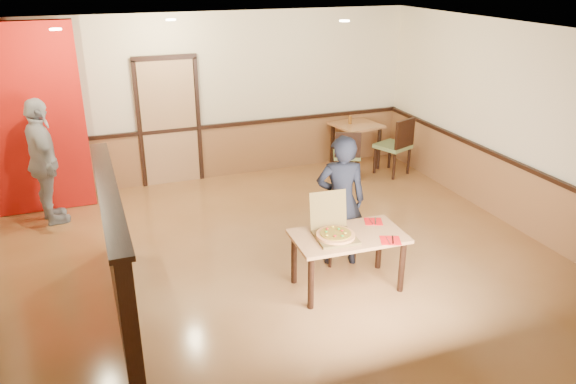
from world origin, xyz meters
name	(u,v)px	position (x,y,z in m)	size (l,w,h in m)	color
floor	(287,268)	(0.00, 0.00, 0.00)	(7.00, 7.00, 0.00)	#AB7342
ceiling	(287,37)	(0.00, 0.00, 2.80)	(7.00, 7.00, 0.00)	black
wall_back	(215,98)	(0.00, 3.50, 1.40)	(7.00, 7.00, 0.00)	beige
wall_right	(529,132)	(3.50, 0.00, 1.40)	(7.00, 7.00, 0.00)	beige
wainscot_back	(218,152)	(0.00, 3.47, 0.45)	(7.00, 0.04, 0.90)	#94633B
chair_rail_back	(217,126)	(0.00, 3.45, 0.92)	(7.00, 0.06, 0.06)	black
wainscot_right	(517,197)	(3.47, 0.00, 0.45)	(0.04, 7.00, 0.90)	#94633B
chair_rail_right	(521,166)	(3.45, 0.00, 0.92)	(0.06, 7.00, 0.06)	black
back_door	(169,123)	(-0.80, 3.46, 1.05)	(0.90, 0.06, 2.10)	tan
booth_partition	(116,250)	(-2.00, -0.20, 0.74)	(0.20, 3.10, 1.44)	black
red_accent_panel	(27,121)	(-2.90, 3.00, 1.40)	(1.60, 0.20, 2.78)	red
spot_a	(55,29)	(-2.30, 1.80, 2.78)	(0.14, 0.14, 0.02)	beige
spot_b	(171,20)	(-0.80, 2.50, 2.78)	(0.14, 0.14, 0.02)	beige
spot_c	(345,21)	(1.40, 1.50, 2.78)	(0.14, 0.14, 0.02)	beige
main_table	(348,243)	(0.50, -0.64, 0.57)	(1.29, 0.77, 0.68)	#AD7549
diner_chair	(335,224)	(0.67, 0.08, 0.46)	(0.42, 0.42, 0.83)	olive
side_chair_left	(347,154)	(2.00, 2.44, 0.50)	(0.60, 0.60, 0.92)	olive
side_chair_right	(396,144)	(2.96, 2.43, 0.57)	(0.67, 0.67, 1.04)	olive
side_table	(356,134)	(2.48, 3.05, 0.63)	(0.88, 0.88, 0.82)	#AD7549
diner	(341,201)	(0.67, -0.07, 0.83)	(0.61, 0.40, 1.67)	black
passerby	(44,162)	(-2.73, 2.48, 0.92)	(1.07, 0.45, 1.83)	#9A9BA2
pizza_box	(334,232)	(0.32, -0.64, 0.74)	(0.47, 0.55, 0.46)	brown
pizza	(336,235)	(0.32, -0.68, 0.72)	(0.43, 0.43, 0.03)	#E89854
napkin_near	(390,240)	(0.87, -0.94, 0.68)	(0.29, 0.29, 0.01)	red
napkin_far	(373,221)	(0.93, -0.44, 0.68)	(0.27, 0.27, 0.01)	red
condiment	(350,120)	(2.38, 3.11, 0.89)	(0.06, 0.06, 0.14)	brown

